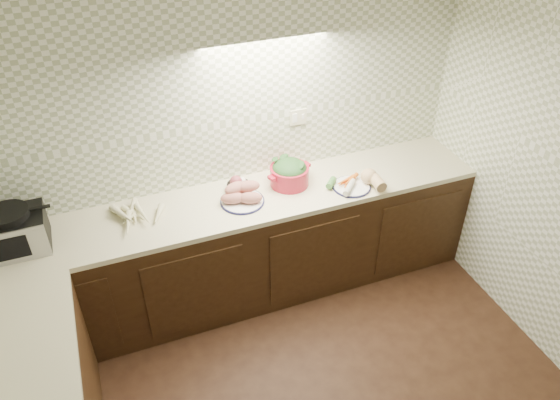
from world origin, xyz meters
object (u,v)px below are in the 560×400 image
object	(u,v)px
veg_plate	(359,181)
onion_bowl	(238,185)
parsnip_pile	(143,213)
dutch_oven	(289,173)
sweet_potato_plate	(242,195)
toaster_oven	(13,231)

from	to	relation	value
veg_plate	onion_bowl	bearing A→B (deg)	162.98
parsnip_pile	dutch_oven	xyz separation A→B (m)	(1.08, 0.01, 0.07)
sweet_potato_plate	veg_plate	bearing A→B (deg)	-8.45
parsnip_pile	dutch_oven	size ratio (longest dim) A/B	1.08
toaster_oven	parsnip_pile	bearing A→B (deg)	2.68
sweet_potato_plate	onion_bowl	bearing A→B (deg)	83.99
toaster_oven	parsnip_pile	world-z (taller)	toaster_oven
toaster_oven	sweet_potato_plate	xyz separation A→B (m)	(1.48, -0.03, -0.08)
toaster_oven	onion_bowl	world-z (taller)	toaster_oven
parsnip_pile	onion_bowl	xyz separation A→B (m)	(0.70, 0.06, 0.02)
sweet_potato_plate	onion_bowl	distance (m)	0.13
toaster_oven	onion_bowl	bearing A→B (deg)	3.86
parsnip_pile	veg_plate	bearing A→B (deg)	-7.26
parsnip_pile	onion_bowl	size ratio (longest dim) A/B	2.30
toaster_oven	veg_plate	xyz separation A→B (m)	(2.35, -0.16, -0.09)
sweet_potato_plate	veg_plate	size ratio (longest dim) A/B	0.78
dutch_oven	sweet_potato_plate	bearing A→B (deg)	176.79
onion_bowl	dutch_oven	world-z (taller)	dutch_oven
dutch_oven	veg_plate	xyz separation A→B (m)	(0.47, -0.21, -0.05)
veg_plate	parsnip_pile	bearing A→B (deg)	172.74
toaster_oven	veg_plate	world-z (taller)	toaster_oven
parsnip_pile	onion_bowl	distance (m)	0.71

